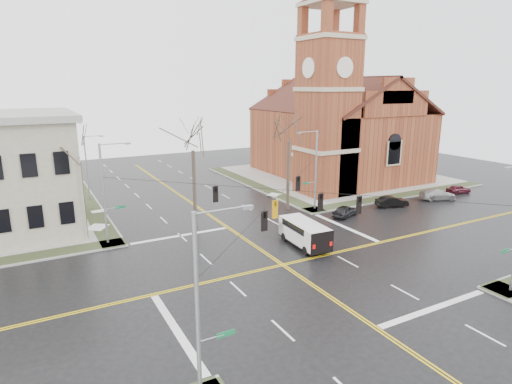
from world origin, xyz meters
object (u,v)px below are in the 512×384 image
tree_nw_near (193,146)px  streetlight_north_a (88,165)px  signal_pole_ne (315,168)px  tree_nw_far (78,158)px  signal_pole_nw (105,191)px  streetlight_north_b (70,146)px  cargo_van (303,231)px  parked_car_d (459,189)px  parked_car_b (392,202)px  church (336,123)px  signal_pole_sw (201,306)px  tree_ne (289,137)px  parked_car_c (438,194)px  parked_car_a (345,211)px

tree_nw_near → streetlight_north_a: bearing=120.8°
signal_pole_ne → tree_nw_far: tree_nw_far is taller
signal_pole_nw → streetlight_north_b: 36.51m
cargo_van → parked_car_d: size_ratio=1.78×
streetlight_north_b → tree_nw_near: (8.45, -34.16, 3.58)m
streetlight_north_a → parked_car_b: 36.93m
church → streetlight_north_b: (-35.42, 23.22, -3.97)m
signal_pole_sw → tree_nw_far: 25.44m
signal_pole_ne → streetlight_north_b: (-21.97, 36.50, -0.48)m
tree_nw_far → tree_ne: 21.74m
streetlight_north_a → cargo_van: (14.56, -25.12, -3.17)m
streetlight_north_b → tree_ne: 40.28m
church → cargo_van: 31.07m
streetlight_north_b → parked_car_d: bearing=-42.0°
streetlight_north_a → parked_car_d: (43.60, -19.29, -3.90)m
church → parked_car_c: bearing=-80.0°
signal_pole_ne → streetlight_north_a: bearing=143.1°
cargo_van → parked_car_c: cargo_van is taller
church → tree_nw_far: church is taller
signal_pole_ne → parked_car_b: 10.48m
church → streetlight_north_a: (-35.42, 3.22, -3.97)m
tree_ne → tree_nw_near: bearing=175.0°
signal_pole_sw → streetlight_north_b: signal_pole_sw is taller
cargo_van → tree_nw_far: size_ratio=0.55×
signal_pole_nw → parked_car_a: (24.20, -3.72, -4.32)m
church → cargo_van: church is taller
signal_pole_sw → church: bearing=45.2°
streetlight_north_b → parked_car_b: streetlight_north_b is taller
parked_car_c → tree_nw_near: 31.43m
tree_nw_near → tree_ne: bearing=-5.0°
streetlight_north_b → cargo_van: bearing=-72.1°
streetlight_north_b → church: bearing=-33.2°
tree_nw_near → signal_pole_sw: bearing=-109.8°
tree_ne → tree_nw_far: bearing=177.8°
streetlight_north_a → streetlight_north_b: (0.00, 20.00, 0.00)m
church → signal_pole_sw: 51.29m
church → streetlight_north_a: bearing=174.8°
streetlight_north_a → parked_car_a: 31.26m
parked_car_d → cargo_van: bearing=112.0°
signal_pole_nw → parked_car_a: bearing=-8.7°
signal_pole_sw → parked_car_b: size_ratio=2.35×
signal_pole_ne → tree_nw_near: size_ratio=0.81×
signal_pole_ne → parked_car_d: (21.63, -2.79, -4.38)m
streetlight_north_a → parked_car_a: size_ratio=2.15×
streetlight_north_a → parked_car_d: bearing=-23.9°
parked_car_c → tree_nw_far: 41.82m
church → streetlight_north_b: church is taller
signal_pole_ne → parked_car_c: 17.38m
tree_ne → streetlight_north_b: bearing=118.8°
parked_car_a → parked_car_c: parked_car_c is taller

